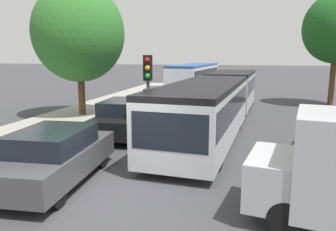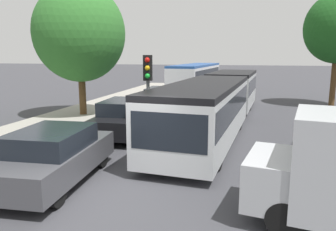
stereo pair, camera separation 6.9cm
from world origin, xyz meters
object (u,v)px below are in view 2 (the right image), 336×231
at_px(queued_car_black, 126,117).
at_px(articulated_bus, 219,98).
at_px(city_bus_rear, 196,75).
at_px(queued_car_graphite, 54,156).
at_px(traffic_light, 148,81).
at_px(queued_car_blue, 163,100).
at_px(tree_left_mid, 81,36).

bearing_deg(queued_car_black, articulated_bus, -54.68).
distance_m(articulated_bus, city_bus_rear, 16.43).
height_order(queued_car_graphite, traffic_light, traffic_light).
xyz_separation_m(articulated_bus, queued_car_black, (-3.68, -2.97, -0.58)).
xyz_separation_m(city_bus_rear, queued_car_graphite, (-0.01, -24.39, -0.67)).
xyz_separation_m(articulated_bus, city_bus_rear, (-3.66, 16.02, 0.07)).
bearing_deg(queued_car_graphite, queued_car_black, -3.48).
relative_size(city_bus_rear, traffic_light, 3.42).
relative_size(articulated_bus, traffic_light, 4.71).
relative_size(queued_car_graphite, queued_car_blue, 0.99).
relative_size(articulated_bus, queued_car_black, 3.53).
bearing_deg(articulated_bus, city_bus_rear, -162.41).
relative_size(traffic_light, tree_left_mid, 0.48).
distance_m(queued_car_black, tree_left_mid, 6.28).
relative_size(city_bus_rear, queued_car_blue, 2.62).
relative_size(queued_car_blue, tree_left_mid, 0.62).
bearing_deg(articulated_bus, queued_car_graphite, -18.93).
distance_m(articulated_bus, tree_left_mid, 8.07).
bearing_deg(queued_car_black, traffic_light, -140.96).
distance_m(queued_car_black, traffic_light, 2.80).
relative_size(queued_car_black, traffic_light, 1.33).
bearing_deg(queued_car_blue, queued_car_graphite, 175.80).
relative_size(queued_car_black, queued_car_blue, 1.02).
distance_m(queued_car_graphite, queued_car_black, 5.40).
distance_m(articulated_bus, traffic_light, 5.21).
distance_m(traffic_light, tree_left_mid, 7.58).
height_order(city_bus_rear, tree_left_mid, tree_left_mid).
relative_size(city_bus_rear, tree_left_mid, 1.63).
bearing_deg(traffic_light, articulated_bus, 143.19).
relative_size(queued_car_graphite, traffic_light, 1.29).
bearing_deg(tree_left_mid, city_bus_rear, 76.24).
xyz_separation_m(queued_car_black, queued_car_blue, (0.13, 5.66, -0.02)).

